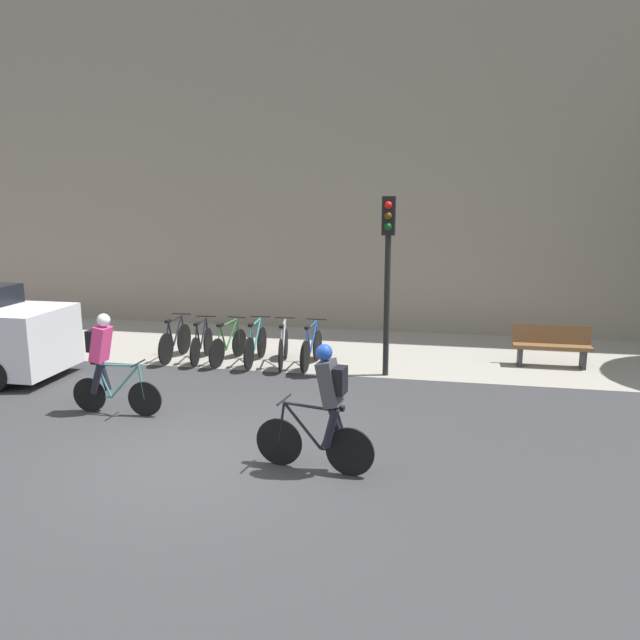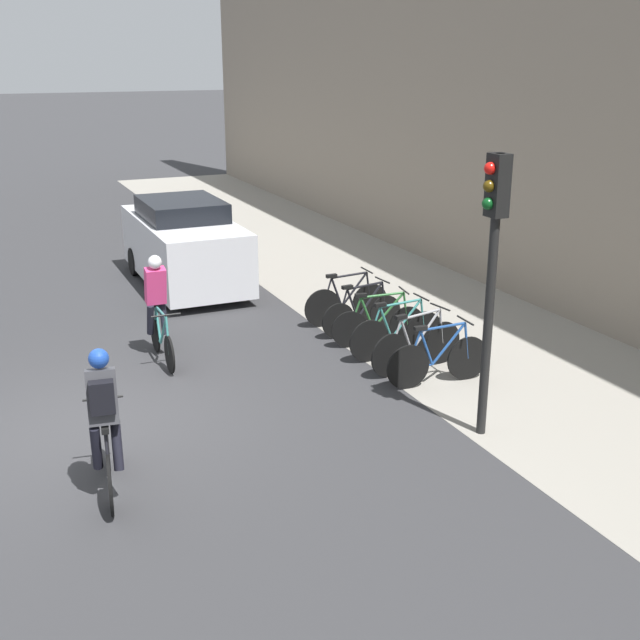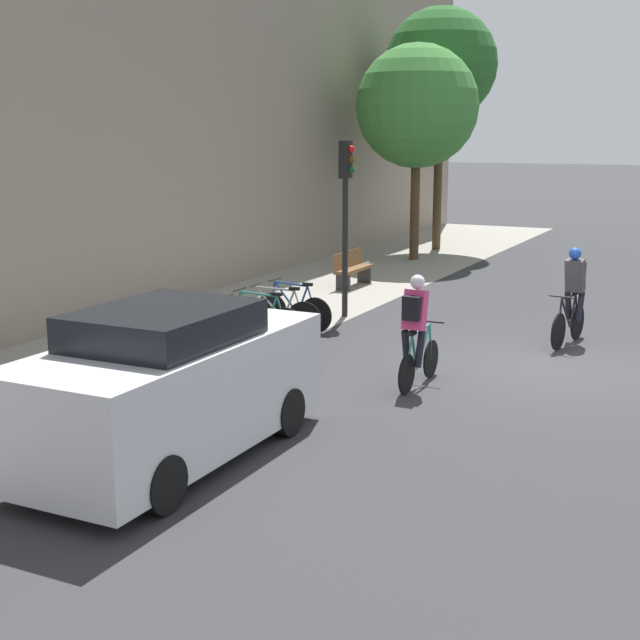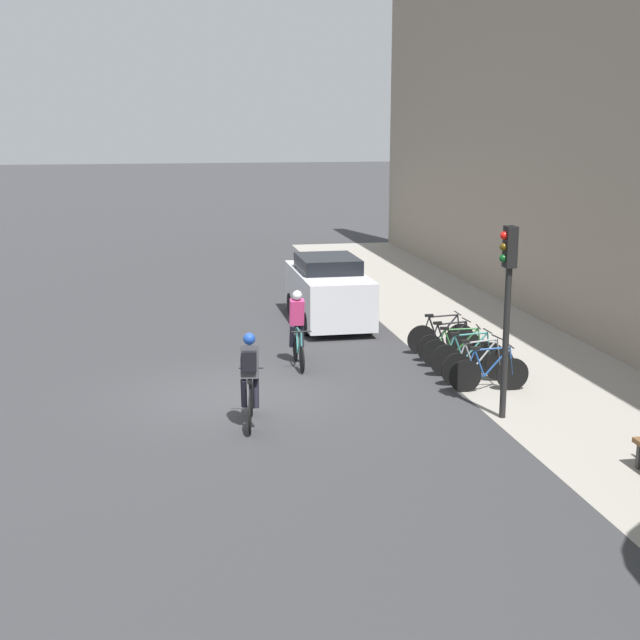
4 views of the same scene
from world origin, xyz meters
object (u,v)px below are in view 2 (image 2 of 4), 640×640
cyclist_grey (104,420)px  parked_bike_1 (362,313)px  parked_bike_5 (438,359)px  traffic_light_pole (493,246)px  parked_bike_3 (397,333)px  parked_bike_4 (417,345)px  parked_bike_0 (346,302)px  cyclist_pink (157,303)px  parked_bike_2 (379,323)px  parked_car (184,245)px

cyclist_grey → parked_bike_1: bearing=126.6°
cyclist_grey → parked_bike_1: size_ratio=1.10×
parked_bike_5 → traffic_light_pole: bearing=-12.6°
parked_bike_3 → parked_bike_4: size_ratio=1.00×
parked_bike_0 → cyclist_pink: bearing=-84.4°
parked_bike_3 → traffic_light_pole: (2.90, -0.37, 2.11)m
parked_bike_5 → parked_bike_4: bearing=-180.0°
cyclist_grey → parked_bike_4: 5.48m
parked_bike_1 → parked_bike_3: bearing=0.0°
parked_bike_3 → parked_bike_4: parked_bike_3 is taller
traffic_light_pole → parked_bike_5: bearing=167.4°
parked_bike_2 → parked_car: 5.42m
parked_bike_0 → traffic_light_pole: traffic_light_pole is taller
cyclist_pink → parked_bike_5: size_ratio=1.02×
parked_bike_3 → parked_bike_5: size_ratio=1.02×
parked_car → cyclist_grey: bearing=-20.7°
cyclist_grey → parked_bike_4: cyclist_grey is taller
parked_bike_1 → parked_bike_5: 2.53m
cyclist_grey → traffic_light_pole: size_ratio=0.49×
cyclist_grey → parked_bike_2: (-3.17, 5.11, -0.55)m
parked_bike_1 → parked_bike_2: parked_bike_2 is taller
parked_bike_0 → parked_bike_3: (1.90, -0.00, 0.00)m
parked_bike_3 → parked_bike_4: 0.63m
parked_bike_0 → parked_bike_5: bearing=-0.0°
parked_bike_0 → parked_bike_2: (1.26, -0.00, -0.02)m
parked_bike_4 → parked_bike_5: bearing=0.0°
cyclist_grey → cyclist_pink: bearing=159.3°
cyclist_grey → parked_bike_3: size_ratio=1.02×
parked_bike_1 → parked_bike_4: size_ratio=0.93×
parked_bike_0 → parked_bike_1: (0.63, -0.00, -0.02)m
cyclist_pink → parked_bike_5: bearing=51.8°
parked_bike_4 → parked_bike_1: bearing=-180.0°
cyclist_grey → parked_bike_4: size_ratio=1.02×
parked_bike_0 → parked_car: size_ratio=0.39×
parked_bike_3 → parked_car: bearing=-160.2°
parked_bike_0 → parked_bike_3: size_ratio=0.96×
parked_bike_5 → parked_car: parked_car is taller
parked_bike_1 → parked_bike_4: parked_bike_4 is taller
parked_bike_1 → parked_bike_2: size_ratio=0.97×
parked_bike_1 → parked_bike_3: size_ratio=0.92×
parked_bike_1 → traffic_light_pole: bearing=-5.0°
cyclist_grey → parked_bike_5: (-1.27, 5.11, -0.54)m
parked_bike_1 → traffic_light_pole: traffic_light_pole is taller
parked_bike_3 → parked_car: size_ratio=0.41×
parked_bike_3 → parked_bike_4: bearing=-0.0°
parked_bike_4 → parked_bike_2: bearing=-180.0°
parked_bike_3 → parked_car: parked_car is taller
cyclist_pink → parked_bike_3: (1.55, 3.57, -0.53)m
cyclist_pink → parked_bike_3: 3.93m
parked_bike_1 → cyclist_pink: bearing=-94.5°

